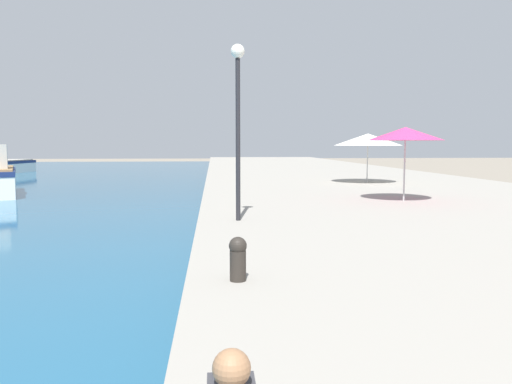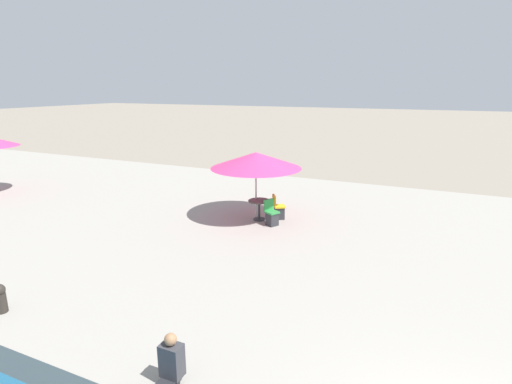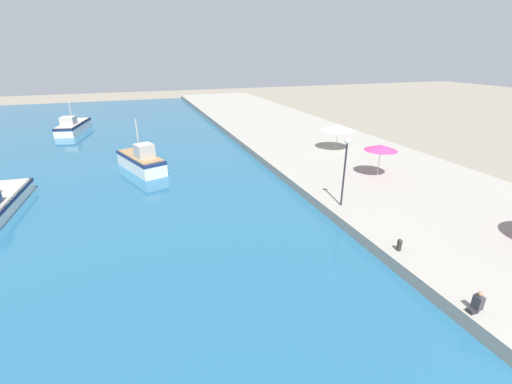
# 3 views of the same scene
# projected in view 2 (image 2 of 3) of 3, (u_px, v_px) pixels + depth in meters

# --- Properties ---
(cafe_umbrella_pink) EXTENTS (3.28, 3.28, 2.47)m
(cafe_umbrella_pink) POSITION_uv_depth(u_px,v_px,m) (256.00, 160.00, 14.27)
(cafe_umbrella_pink) COLOR #B7B7B7
(cafe_umbrella_pink) RESTS_ON quay_promenade
(cafe_table) EXTENTS (0.80, 0.80, 0.74)m
(cafe_table) POSITION_uv_depth(u_px,v_px,m) (259.00, 206.00, 14.50)
(cafe_table) COLOR #333338
(cafe_table) RESTS_ON quay_promenade
(cafe_chair_left) EXTENTS (0.56, 0.57, 0.91)m
(cafe_chair_left) POSITION_uv_depth(u_px,v_px,m) (272.00, 216.00, 14.00)
(cafe_chair_left) COLOR #2D2D33
(cafe_chair_left) RESTS_ON quay_promenade
(cafe_chair_right) EXTENTS (0.57, 0.58, 0.91)m
(cafe_chair_right) POSITION_uv_depth(u_px,v_px,m) (279.00, 210.00, 14.67)
(cafe_chair_right) COLOR #2D2D33
(cafe_chair_right) RESTS_ON quay_promenade
(person_at_quay) EXTENTS (0.51, 0.36, 0.93)m
(person_at_quay) POSITION_uv_depth(u_px,v_px,m) (170.00, 364.00, 6.45)
(person_at_quay) COLOR #232328
(person_at_quay) RESTS_ON quay_promenade
(mooring_bollard) EXTENTS (0.26, 0.26, 0.65)m
(mooring_bollard) POSITION_uv_depth(u_px,v_px,m) (0.00, 297.00, 8.58)
(mooring_bollard) COLOR #2D2823
(mooring_bollard) RESTS_ON quay_promenade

